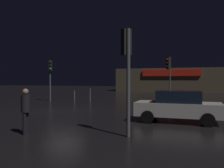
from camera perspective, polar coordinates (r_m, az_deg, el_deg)
ground_plane at (r=16.57m, az=-11.32°, el=-6.26°), size 120.00×120.00×0.00m
store_building at (r=46.34m, az=14.35°, el=0.93°), size 19.70×9.33×4.10m
traffic_signal_main at (r=8.89m, az=3.52°, el=6.07°), size 0.42×0.42×3.96m
traffic_signal_opposite at (r=24.42m, az=-14.46°, el=2.83°), size 0.41×0.43×4.00m
traffic_signal_cross_left at (r=20.47m, az=13.31°, el=3.72°), size 0.42×0.42×3.97m
car_near at (r=12.33m, az=15.42°, el=-5.05°), size 4.10×1.92×1.56m
pedestrian at (r=9.79m, az=-19.84°, el=-5.30°), size 0.38×0.38×1.75m
bollard_kerb_a at (r=23.01m, az=-5.24°, el=-2.63°), size 0.11×0.11×1.27m
bollard_kerb_b at (r=24.46m, az=-8.93°, el=-2.73°), size 0.12×0.12×1.00m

